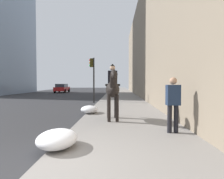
{
  "coord_description": "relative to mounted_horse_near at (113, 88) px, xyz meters",
  "views": [
    {
      "loc": [
        -3.34,
        -1.57,
        1.66
      ],
      "look_at": [
        4.0,
        -1.37,
        1.4
      ],
      "focal_mm": 31.62,
      "sensor_mm": 36.0,
      "label": 1
    }
  ],
  "objects": [
    {
      "name": "pedestrian_greeting",
      "position": [
        -2.02,
        -1.9,
        -0.32
      ],
      "size": [
        0.28,
        0.41,
        1.7
      ],
      "rotation": [
        0.0,
        0.0,
        0.05
      ],
      "color": "black",
      "rests_on": "sidewalk_slab"
    },
    {
      "name": "car_near_lane",
      "position": [
        24.1,
        8.95,
        -0.65
      ],
      "size": [
        4.39,
        1.97,
        1.44
      ],
      "rotation": [
        0.0,
        0.0,
        0.02
      ],
      "color": "maroon",
      "rests_on": "ground"
    },
    {
      "name": "traffic_light_near_curb",
      "position": [
        7.99,
        1.83,
        1.05
      ],
      "size": [
        0.2,
        0.44,
        3.67
      ],
      "color": "black",
      "rests_on": "ground"
    },
    {
      "name": "snow_pile_near",
      "position": [
        -3.49,
        1.22,
        -1.09
      ],
      "size": [
        1.21,
        0.93,
        0.42
      ],
      "primitive_type": "ellipsoid",
      "color": "white",
      "rests_on": "sidewalk_slab"
    },
    {
      "name": "mounted_horse_near",
      "position": [
        0.0,
        0.0,
        0.0
      ],
      "size": [
        2.15,
        0.66,
        2.32
      ],
      "rotation": [
        0.0,
        0.0,
        3.21
      ],
      "color": "black",
      "rests_on": "sidewalk_slab"
    },
    {
      "name": "sidewalk_slab",
      "position": [
        -4.72,
        -0.58,
        -1.36
      ],
      "size": [
        120.0,
        3.9,
        0.12
      ],
      "primitive_type": "cube",
      "color": "gray",
      "rests_on": "ground"
    },
    {
      "name": "snow_pile_far",
      "position": [
        1.78,
        1.22,
        -1.11
      ],
      "size": [
        1.09,
        0.84,
        0.38
      ],
      "primitive_type": "ellipsoid",
      "color": "white",
      "rests_on": "sidewalk_slab"
    }
  ]
}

